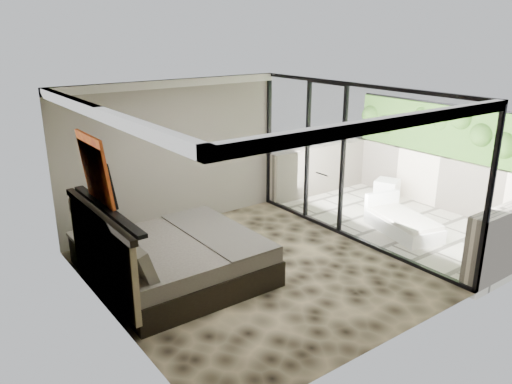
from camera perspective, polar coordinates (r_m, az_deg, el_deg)
floor at (r=8.01m, az=-0.53°, el=-9.06°), size 5.00×5.00×0.00m
ceiling at (r=7.18m, az=-0.59°, el=11.15°), size 4.50×5.00×0.02m
back_wall at (r=9.53m, az=-9.36°, el=4.18°), size 4.50×0.02×2.80m
left_wall at (r=6.50m, az=-16.81°, el=-3.07°), size 0.02×5.00×2.80m
glass_wall at (r=8.92m, az=11.26°, el=3.11°), size 0.08×5.00×2.80m
terrace_slab at (r=10.48m, az=16.37°, el=-3.41°), size 3.00×5.00×0.12m
parapet_far at (r=11.35m, az=20.84°, el=1.04°), size 0.30×5.00×1.10m
foliage_hedge at (r=11.10m, az=21.47°, el=6.47°), size 0.36×4.60×1.10m
picture_ledge at (r=6.58m, az=-16.70°, el=-1.89°), size 0.12×2.20×0.05m
bed at (r=7.65m, az=-9.38°, el=-7.54°), size 2.38×2.30×1.32m
nightstand at (r=8.62m, az=-18.49°, el=-6.03°), size 0.58×0.58×0.54m
table_lamp at (r=8.40m, az=-19.38°, el=-1.92°), size 0.35×0.35×0.64m
abstract_canvas at (r=6.66m, az=-17.95°, el=2.54°), size 0.13×0.90×0.90m
framed_print at (r=6.56m, az=-16.86°, el=1.03°), size 0.11×0.50×0.60m
ottoman at (r=11.49m, az=14.72°, el=0.21°), size 0.62×0.62×0.47m
lounger at (r=9.82m, az=16.30°, el=-3.36°), size 1.10×1.64×0.59m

